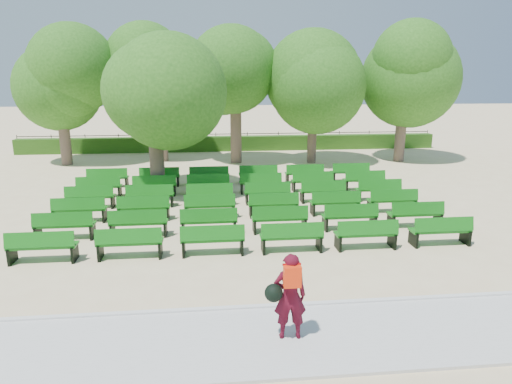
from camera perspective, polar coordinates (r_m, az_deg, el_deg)
ground at (r=15.25m, az=-0.05°, el=-3.08°), size 120.00×120.00×0.00m
paving at (r=8.53m, az=5.47°, el=-17.77°), size 30.00×2.20×0.06m
curb at (r=9.50m, az=4.06°, el=-14.03°), size 30.00×0.12×0.10m
hedge at (r=28.81m, az=-3.00°, el=6.08°), size 26.00×0.70×0.90m
fence at (r=29.27m, az=-3.04°, el=5.32°), size 26.00×0.10×1.02m
tree_line at (r=24.94m, az=-2.48°, el=3.76°), size 21.80×6.80×7.04m
bench_array at (r=15.96m, az=-2.02°, el=-1.96°), size 1.67×0.54×1.05m
tree_among at (r=18.02m, az=-12.80°, el=13.31°), size 4.65×4.65×6.48m
person at (r=8.09m, az=4.11°, el=-12.74°), size 0.75×0.45×1.58m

